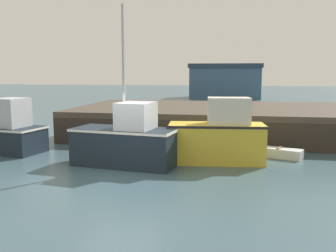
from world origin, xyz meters
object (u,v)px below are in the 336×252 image
object	(u,v)px
fishing_boat_near_right	(126,141)
rowboat	(279,153)
mooring_buoy_foreground	(89,150)
fishing_boat_mid	(218,137)
fishing_boat_near_left	(5,132)

from	to	relation	value
fishing_boat_near_right	rowboat	size ratio (longest dim) A/B	3.06
fishing_boat_near_right	mooring_buoy_foreground	size ratio (longest dim) A/B	7.76
fishing_boat_near_right	fishing_boat_mid	xyz separation A→B (m)	(3.07, 0.97, 0.07)
fishing_boat_near_left	fishing_boat_near_right	size ratio (longest dim) A/B	0.63
fishing_boat_near_right	mooring_buoy_foreground	xyz separation A→B (m)	(-1.66, 0.70, -0.53)
rowboat	fishing_boat_mid	bearing A→B (deg)	-151.42
fishing_boat_near_left	fishing_boat_mid	bearing A→B (deg)	-1.96
mooring_buoy_foreground	fishing_boat_mid	bearing A→B (deg)	3.32
rowboat	mooring_buoy_foreground	size ratio (longest dim) A/B	2.53
fishing_boat_near_left	fishing_boat_near_right	bearing A→B (deg)	-13.17
fishing_boat_mid	mooring_buoy_foreground	size ratio (longest dim) A/B	5.02
fishing_boat_near_right	fishing_boat_mid	distance (m)	3.22
fishing_boat_near_left	rowboat	distance (m)	10.76
fishing_boat_near_left	fishing_boat_mid	xyz separation A→B (m)	(8.47, -0.29, 0.12)
rowboat	mooring_buoy_foreground	xyz separation A→B (m)	(-6.95, -1.49, 0.14)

